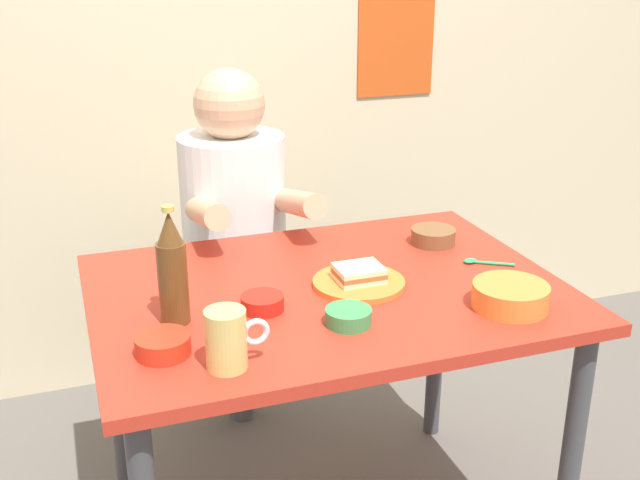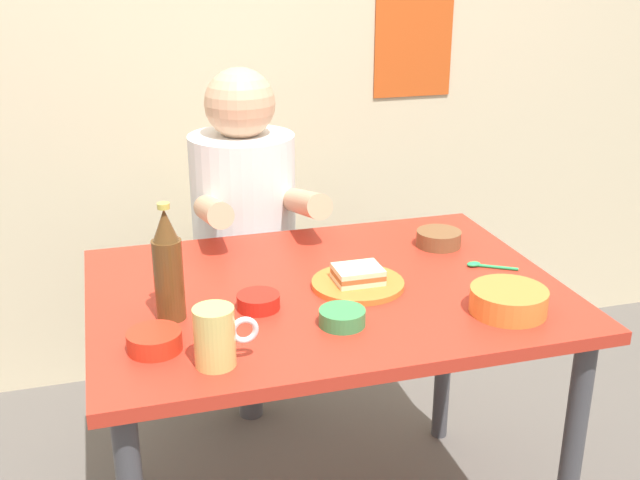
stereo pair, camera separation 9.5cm
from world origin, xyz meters
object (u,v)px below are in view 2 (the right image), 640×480
Objects in this scene: person_seated at (244,202)px; beer_bottle at (168,267)px; sandwich at (358,274)px; stool at (248,322)px; condiment_bowl_brown at (439,238)px; beer_mug at (216,337)px; plate_orange at (358,284)px; dining_table at (326,322)px.

beer_bottle is (-0.29, -0.68, 0.09)m from person_seated.
sandwich is (0.15, -0.64, 0.01)m from person_seated.
stool is 0.63× the size of person_seated.
person_seated is 0.63m from condiment_bowl_brown.
stool is 3.57× the size of beer_mug.
sandwich is 0.35m from condiment_bowl_brown.
beer_bottle reaches higher than stool.
stool is 2.05× the size of plate_orange.
dining_table is 1.53× the size of person_seated.
condiment_bowl_brown is (0.44, -0.45, -0.00)m from person_seated.
stool is at bearing 76.05° from beer_mug.
plate_orange is at bearing 35.46° from beer_mug.
stool is 0.91m from beer_bottle.
dining_table is at bearing -155.06° from condiment_bowl_brown.
stool is at bearing 102.92° from plate_orange.
beer_mug is (-0.31, -0.29, 0.15)m from dining_table.
beer_mug is at bearing -145.59° from condiment_bowl_brown.
plate_orange is 0.46m from beer_bottle.
person_seated is 0.75m from beer_bottle.
plate_orange is 0.47m from beer_mug.
plate_orange is 2.00× the size of sandwich.
stool is at bearing 67.19° from beer_bottle.
sandwich is 0.46m from beer_mug.
person_seated reaches higher than dining_table.
dining_table is 0.43m from beer_bottle.
person_seated is 6.00× the size of condiment_bowl_brown.
beer_bottle is at bearing -174.43° from plate_orange.
dining_table is 9.17× the size of condiment_bowl_brown.
condiment_bowl_brown is (0.74, 0.23, -0.10)m from beer_bottle.
plate_orange is 0.02m from sandwich.
sandwich is at bearing -165.96° from plate_orange.
person_seated is at bearing 75.88° from beer_mug.
person_seated is at bearing -90.00° from stool.
sandwich is 0.45m from beer_bottle.
sandwich reaches higher than condiment_bowl_brown.
dining_table is 4.20× the size of beer_bottle.
dining_table is at bearing 43.53° from beer_mug.
sandwich is 0.92× the size of condiment_bowl_brown.
stool is 0.42m from person_seated.
dining_table reaches higher than stool.
dining_table is 0.70m from stool.
person_seated reaches higher than beer_bottle.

